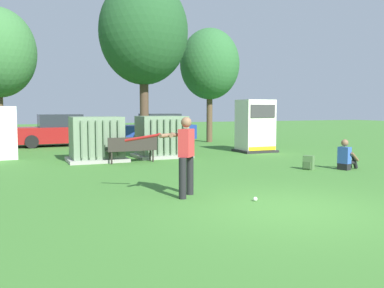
# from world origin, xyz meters

# --- Properties ---
(ground_plane) EXTENTS (96.00, 96.00, 0.00)m
(ground_plane) POSITION_xyz_m (0.00, 0.00, 0.00)
(ground_plane) COLOR #3D752D
(transformer_west) EXTENTS (2.10, 1.70, 1.62)m
(transformer_west) POSITION_xyz_m (-2.05, 8.89, 0.79)
(transformer_west) COLOR #9E9B93
(transformer_west) RESTS_ON ground
(transformer_mid_west) EXTENTS (2.10, 1.70, 1.62)m
(transformer_mid_west) POSITION_xyz_m (0.55, 9.21, 0.79)
(transformer_mid_west) COLOR #9E9B93
(transformer_mid_west) RESTS_ON ground
(generator_enclosure) EXTENTS (1.60, 1.40, 2.30)m
(generator_enclosure) POSITION_xyz_m (5.01, 9.49, 1.14)
(generator_enclosure) COLOR #262626
(generator_enclosure) RESTS_ON ground
(park_bench) EXTENTS (1.82, 0.53, 0.92)m
(park_bench) POSITION_xyz_m (-0.98, 7.92, 0.54)
(park_bench) COLOR #2D2823
(park_bench) RESTS_ON ground
(batter) EXTENTS (1.36, 1.27, 1.74)m
(batter) POSITION_xyz_m (-1.41, 1.91, 0.98)
(batter) COLOR black
(batter) RESTS_ON ground
(sports_ball) EXTENTS (0.09, 0.09, 0.09)m
(sports_ball) POSITION_xyz_m (-0.22, 0.89, 0.04)
(sports_ball) COLOR white
(sports_ball) RESTS_ON ground
(seated_spectator) EXTENTS (0.78, 0.64, 0.96)m
(seated_spectator) POSITION_xyz_m (4.80, 3.70, 0.38)
(seated_spectator) COLOR black
(seated_spectator) RESTS_ON ground
(backpack) EXTENTS (0.37, 0.38, 0.44)m
(backpack) POSITION_xyz_m (3.71, 4.16, 0.21)
(backpack) COLOR #4C723F
(backpack) RESTS_ON ground
(tree_center_left) EXTENTS (4.20, 4.20, 8.03)m
(tree_center_left) POSITION_xyz_m (0.98, 13.02, 5.51)
(tree_center_left) COLOR #4C3828
(tree_center_left) RESTS_ON ground
(tree_center_right) EXTENTS (3.35, 3.35, 6.40)m
(tree_center_right) POSITION_xyz_m (5.47, 15.20, 4.39)
(tree_center_right) COLOR brown
(tree_center_right) RESTS_ON ground
(parked_car_leftmost) EXTENTS (4.26, 2.04, 1.62)m
(parked_car_leftmost) POSITION_xyz_m (-2.74, 15.98, 0.75)
(parked_car_leftmost) COLOR maroon
(parked_car_leftmost) RESTS_ON ground
(parked_car_left_of_center) EXTENTS (4.22, 1.97, 1.62)m
(parked_car_left_of_center) POSITION_xyz_m (2.77, 16.40, 0.75)
(parked_car_left_of_center) COLOR navy
(parked_car_left_of_center) RESTS_ON ground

